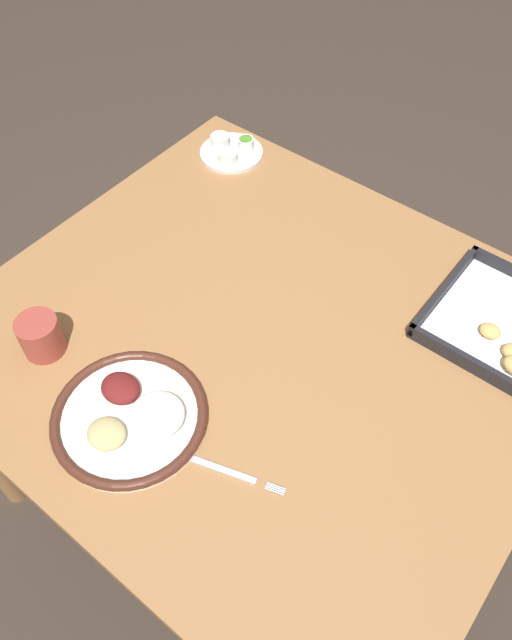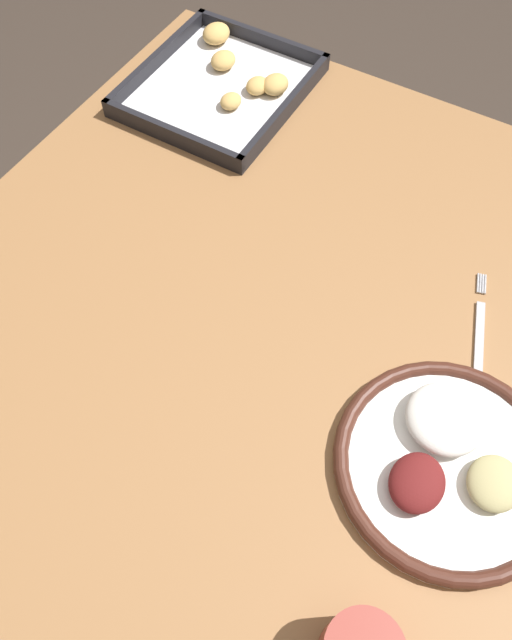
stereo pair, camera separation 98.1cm
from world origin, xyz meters
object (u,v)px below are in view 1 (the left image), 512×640
Objects in this scene: dinner_plate at (131,416)px; fork at (222,469)px; saucer_plate at (231,150)px; drinking_cup at (41,336)px.

dinner_plate is 1.41× the size of fork.
fork is at bearing -51.29° from saucer_plate.
fork is 0.45m from drinking_cup.
saucer_plate is 1.98× the size of drinking_cup.
fork is 2.46× the size of drinking_cup.
dinner_plate is at bearing -1.59° from drinking_cup.
saucer_plate is at bearing 111.06° from fork.
dinner_plate is at bearing 169.94° from fork.
drinking_cup is at bearing 178.41° from dinner_plate.
dinner_plate is 0.25m from drinking_cup.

